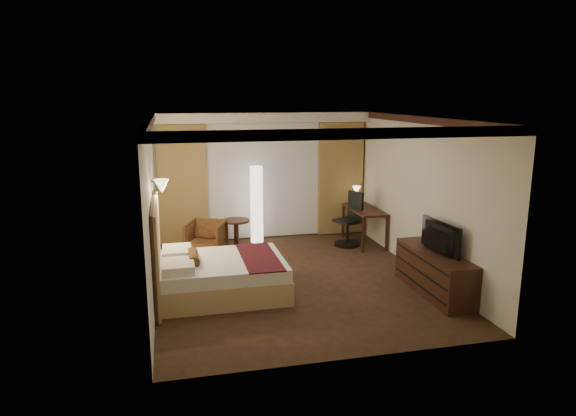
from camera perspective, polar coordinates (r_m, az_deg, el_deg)
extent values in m
cube|color=black|center=(8.76, 0.61, -7.92)|extent=(4.50, 5.50, 0.01)
cube|color=white|center=(8.22, 0.65, 10.02)|extent=(4.50, 5.50, 0.01)
cube|color=silver|center=(11.03, -2.80, 3.58)|extent=(4.50, 0.02, 2.70)
cube|color=silver|center=(8.15, -14.91, 0.00)|extent=(0.02, 5.50, 2.70)
cube|color=silver|center=(9.18, 14.40, 1.39)|extent=(0.02, 5.50, 2.70)
cube|color=white|center=(10.66, -2.63, 10.03)|extent=(4.50, 0.50, 0.20)
cube|color=silver|center=(10.97, -2.72, 3.00)|extent=(2.48, 0.04, 2.45)
cube|color=#AA914E|center=(10.74, -11.63, 2.55)|extent=(1.00, 0.14, 2.45)
cube|color=#AA914E|center=(11.34, 5.82, 3.27)|extent=(1.00, 0.14, 2.45)
imported|color=#441E14|center=(10.15, -9.08, -3.08)|extent=(0.89, 0.87, 0.71)
imported|color=black|center=(8.19, 16.04, -2.86)|extent=(0.64, 1.01, 0.13)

